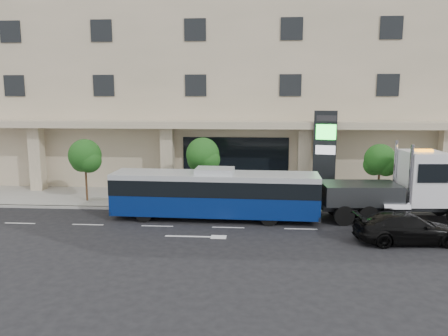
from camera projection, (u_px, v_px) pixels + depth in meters
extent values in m
plane|color=black|center=(230.00, 220.00, 25.72)|extent=(120.00, 120.00, 0.00)
cube|color=gray|center=(234.00, 199.00, 30.63)|extent=(120.00, 6.00, 0.15)
cube|color=gray|center=(231.00, 210.00, 27.68)|extent=(120.00, 0.30, 0.15)
cube|color=tan|center=(240.00, 65.00, 39.35)|extent=(60.00, 15.00, 20.00)
cube|color=tan|center=(235.00, 124.00, 31.57)|extent=(60.00, 2.80, 0.50)
cube|color=black|center=(236.00, 163.00, 33.22)|extent=(8.00, 0.12, 4.00)
cube|color=tan|center=(37.00, 158.00, 33.01)|extent=(0.90, 0.90, 4.90)
cube|color=tan|center=(168.00, 159.00, 32.33)|extent=(0.90, 0.90, 4.90)
cube|color=tan|center=(304.00, 160.00, 31.65)|extent=(0.90, 0.90, 4.90)
cube|color=tan|center=(446.00, 162.00, 30.98)|extent=(0.90, 0.90, 4.90)
cylinder|color=#422B19|center=(86.00, 180.00, 29.69)|extent=(0.14, 0.14, 2.80)
sphere|color=#194A15|center=(85.00, 155.00, 29.41)|extent=(2.20, 2.20, 2.20)
sphere|color=#194A15|center=(89.00, 161.00, 29.24)|extent=(1.65, 1.65, 1.65)
sphere|color=#194A15|center=(82.00, 161.00, 29.69)|extent=(1.54, 1.54, 1.54)
cylinder|color=#422B19|center=(203.00, 181.00, 29.14)|extent=(0.14, 0.14, 2.94)
sphere|color=#194A15|center=(203.00, 154.00, 28.84)|extent=(2.20, 2.20, 2.20)
sphere|color=#194A15|center=(208.00, 160.00, 28.68)|extent=(1.65, 1.65, 1.65)
sphere|color=#194A15|center=(199.00, 160.00, 29.13)|extent=(1.54, 1.54, 1.54)
cylinder|color=#422B19|center=(378.00, 185.00, 28.38)|extent=(0.14, 0.14, 2.73)
sphere|color=#194A15|center=(380.00, 159.00, 28.10)|extent=(2.00, 2.00, 2.00)
sphere|color=#194A15|center=(386.00, 165.00, 27.93)|extent=(1.50, 1.50, 1.50)
sphere|color=#194A15|center=(374.00, 165.00, 28.38)|extent=(1.40, 1.40, 1.40)
cylinder|color=black|center=(144.00, 213.00, 25.26)|extent=(1.02, 0.34, 1.01)
cylinder|color=black|center=(153.00, 205.00, 27.33)|extent=(1.02, 0.34, 1.01)
cylinder|color=black|center=(269.00, 217.00, 24.53)|extent=(1.02, 0.34, 1.01)
cylinder|color=black|center=(269.00, 208.00, 26.60)|extent=(1.02, 0.34, 1.01)
cube|color=navy|center=(215.00, 203.00, 25.82)|extent=(12.15, 2.92, 1.21)
cube|color=black|center=(215.00, 186.00, 25.64)|extent=(12.15, 2.96, 0.91)
cube|color=#B3B7BC|center=(215.00, 176.00, 25.54)|extent=(12.15, 2.92, 0.30)
cube|color=#B3B7BC|center=(215.00, 171.00, 25.50)|extent=(2.27, 1.68, 0.30)
cube|color=#2D3033|center=(117.00, 209.00, 26.50)|extent=(0.22, 2.52, 0.30)
cube|color=#2D3033|center=(317.00, 214.00, 25.29)|extent=(0.22, 2.52, 0.30)
cube|color=#2D3033|center=(397.00, 206.00, 25.57)|extent=(8.95, 1.56, 0.42)
cube|color=silver|center=(422.00, 177.00, 25.28)|extent=(2.24, 2.73, 3.04)
cube|color=black|center=(440.00, 169.00, 25.19)|extent=(0.23, 2.31, 1.26)
cylinder|color=silver|center=(411.00, 177.00, 24.11)|extent=(0.20, 0.20, 3.56)
cylinder|color=silver|center=(395.00, 170.00, 26.38)|extent=(0.20, 0.20, 3.56)
cube|color=#2D3033|center=(360.00, 193.00, 25.47)|extent=(4.54, 2.76, 1.15)
cube|color=#2D3033|center=(316.00, 203.00, 25.60)|extent=(1.69, 0.39, 0.23)
cube|color=#2D3033|center=(305.00, 210.00, 25.68)|extent=(0.37, 1.90, 0.19)
cube|color=orange|center=(424.00, 150.00, 25.02)|extent=(0.96, 0.42, 0.15)
cylinder|color=black|center=(439.00, 206.00, 26.67)|extent=(1.17, 0.40, 1.15)
cylinder|color=black|center=(368.00, 216.00, 24.55)|extent=(1.17, 0.40, 1.15)
cylinder|color=black|center=(357.00, 206.00, 26.72)|extent=(1.17, 0.40, 1.15)
cylinder|color=black|center=(344.00, 215.00, 24.57)|extent=(1.17, 0.40, 1.15)
cylinder|color=black|center=(335.00, 206.00, 26.74)|extent=(1.17, 0.40, 1.15)
imported|color=black|center=(407.00, 228.00, 21.68)|extent=(5.35, 2.53, 1.51)
cube|color=black|center=(324.00, 155.00, 29.98)|extent=(1.60, 0.83, 6.10)
cube|color=#29F73C|center=(326.00, 132.00, 29.43)|extent=(1.30, 0.35, 1.02)
cube|color=silver|center=(325.00, 150.00, 29.63)|extent=(1.30, 0.35, 0.61)
cube|color=#262628|center=(327.00, 118.00, 29.28)|extent=(1.30, 0.35, 0.41)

